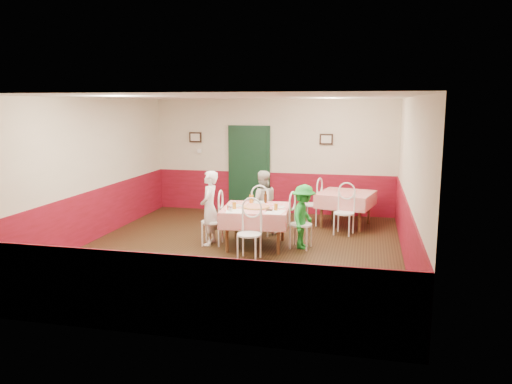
% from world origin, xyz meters
% --- Properties ---
extents(floor, '(7.00, 7.00, 0.00)m').
position_xyz_m(floor, '(0.00, 0.00, 0.00)').
color(floor, black).
rests_on(floor, ground).
extents(ceiling, '(7.00, 7.00, 0.00)m').
position_xyz_m(ceiling, '(0.00, 0.00, 2.80)').
color(ceiling, white).
rests_on(ceiling, back_wall).
extents(back_wall, '(6.00, 0.10, 2.80)m').
position_xyz_m(back_wall, '(0.00, 3.50, 1.40)').
color(back_wall, beige).
rests_on(back_wall, ground).
extents(front_wall, '(6.00, 0.10, 2.80)m').
position_xyz_m(front_wall, '(0.00, -3.50, 1.40)').
color(front_wall, beige).
rests_on(front_wall, ground).
extents(left_wall, '(0.10, 7.00, 2.80)m').
position_xyz_m(left_wall, '(-3.00, 0.00, 1.40)').
color(left_wall, beige).
rests_on(left_wall, ground).
extents(right_wall, '(0.10, 7.00, 2.80)m').
position_xyz_m(right_wall, '(3.00, 0.00, 1.40)').
color(right_wall, beige).
rests_on(right_wall, ground).
extents(wainscot_back, '(6.00, 0.03, 1.00)m').
position_xyz_m(wainscot_back, '(0.00, 3.48, 0.50)').
color(wainscot_back, maroon).
rests_on(wainscot_back, ground).
extents(wainscot_front, '(6.00, 0.03, 1.00)m').
position_xyz_m(wainscot_front, '(0.00, -3.48, 0.50)').
color(wainscot_front, maroon).
rests_on(wainscot_front, ground).
extents(wainscot_left, '(0.03, 7.00, 1.00)m').
position_xyz_m(wainscot_left, '(-2.98, 0.00, 0.50)').
color(wainscot_left, maroon).
rests_on(wainscot_left, ground).
extents(wainscot_right, '(0.03, 7.00, 1.00)m').
position_xyz_m(wainscot_right, '(2.98, 0.00, 0.50)').
color(wainscot_right, maroon).
rests_on(wainscot_right, ground).
extents(door, '(0.96, 0.06, 2.10)m').
position_xyz_m(door, '(-0.60, 3.45, 1.05)').
color(door, black).
rests_on(door, ground).
extents(picture_left, '(0.32, 0.03, 0.26)m').
position_xyz_m(picture_left, '(-2.00, 3.45, 1.85)').
color(picture_left, black).
rests_on(picture_left, back_wall).
extents(picture_right, '(0.32, 0.03, 0.26)m').
position_xyz_m(picture_right, '(1.30, 3.45, 1.85)').
color(picture_right, black).
rests_on(picture_right, back_wall).
extents(thermostat, '(0.10, 0.03, 0.10)m').
position_xyz_m(thermostat, '(-1.90, 3.45, 1.50)').
color(thermostat, white).
rests_on(thermostat, back_wall).
extents(main_table, '(1.32, 1.32, 0.77)m').
position_xyz_m(main_table, '(0.27, 0.41, 0.38)').
color(main_table, red).
rests_on(main_table, ground).
extents(second_table, '(1.34, 1.34, 0.77)m').
position_xyz_m(second_table, '(1.85, 2.42, 0.38)').
color(second_table, red).
rests_on(second_table, ground).
extents(chair_left, '(0.45, 0.45, 0.90)m').
position_xyz_m(chair_left, '(-0.58, 0.34, 0.45)').
color(chair_left, white).
rests_on(chair_left, ground).
extents(chair_right, '(0.48, 0.48, 0.90)m').
position_xyz_m(chair_right, '(1.11, 0.48, 0.45)').
color(chair_right, white).
rests_on(chair_right, ground).
extents(chair_far, '(0.43, 0.43, 0.90)m').
position_xyz_m(chair_far, '(0.20, 1.26, 0.45)').
color(chair_far, white).
rests_on(chair_far, ground).
extents(chair_near, '(0.44, 0.44, 0.90)m').
position_xyz_m(chair_near, '(0.34, -0.44, 0.45)').
color(chair_near, white).
rests_on(chair_near, ground).
extents(chair_second_a, '(0.50, 0.50, 0.90)m').
position_xyz_m(chair_second_a, '(1.10, 2.42, 0.45)').
color(chair_second_a, white).
rests_on(chair_second_a, ground).
extents(chair_second_b, '(0.50, 0.50, 0.90)m').
position_xyz_m(chair_second_b, '(1.85, 1.67, 0.45)').
color(chair_second_b, white).
rests_on(chair_second_b, ground).
extents(pizza, '(0.53, 0.53, 0.03)m').
position_xyz_m(pizza, '(0.28, 0.35, 0.78)').
color(pizza, '#B74723').
rests_on(pizza, main_table).
extents(plate_left, '(0.27, 0.27, 0.01)m').
position_xyz_m(plate_left, '(-0.13, 0.40, 0.77)').
color(plate_left, white).
rests_on(plate_left, main_table).
extents(plate_right, '(0.27, 0.27, 0.01)m').
position_xyz_m(plate_right, '(0.69, 0.47, 0.77)').
color(plate_right, white).
rests_on(plate_right, main_table).
extents(plate_far, '(0.27, 0.27, 0.01)m').
position_xyz_m(plate_far, '(0.23, 0.85, 0.77)').
color(plate_far, white).
rests_on(plate_far, main_table).
extents(glass_a, '(0.07, 0.07, 0.13)m').
position_xyz_m(glass_a, '(-0.09, 0.15, 0.82)').
color(glass_a, '#BF7219').
rests_on(glass_a, main_table).
extents(glass_b, '(0.07, 0.07, 0.12)m').
position_xyz_m(glass_b, '(0.69, 0.20, 0.82)').
color(glass_b, '#BF7219').
rests_on(glass_b, main_table).
extents(glass_c, '(0.09, 0.09, 0.16)m').
position_xyz_m(glass_c, '(0.08, 0.81, 0.84)').
color(glass_c, '#BF7219').
rests_on(glass_c, main_table).
extents(beer_bottle, '(0.06, 0.06, 0.21)m').
position_xyz_m(beer_bottle, '(0.36, 0.85, 0.87)').
color(beer_bottle, '#381C0A').
rests_on(beer_bottle, main_table).
extents(shaker_a, '(0.04, 0.04, 0.09)m').
position_xyz_m(shaker_a, '(-0.12, -0.06, 0.81)').
color(shaker_a, silver).
rests_on(shaker_a, main_table).
extents(shaker_b, '(0.04, 0.04, 0.09)m').
position_xyz_m(shaker_b, '(-0.08, -0.08, 0.81)').
color(shaker_b, silver).
rests_on(shaker_b, main_table).
extents(shaker_c, '(0.04, 0.04, 0.09)m').
position_xyz_m(shaker_c, '(-0.17, 0.04, 0.81)').
color(shaker_c, '#B23319').
rests_on(shaker_c, main_table).
extents(menu_left, '(0.38, 0.46, 0.00)m').
position_xyz_m(menu_left, '(-0.04, -0.02, 0.76)').
color(menu_left, white).
rests_on(menu_left, main_table).
extents(menu_right, '(0.35, 0.43, 0.00)m').
position_xyz_m(menu_right, '(0.69, 0.06, 0.76)').
color(menu_right, white).
rests_on(menu_right, main_table).
extents(wallet, '(0.12, 0.10, 0.02)m').
position_xyz_m(wallet, '(0.58, 0.16, 0.77)').
color(wallet, black).
rests_on(wallet, main_table).
extents(diner_left, '(0.38, 0.55, 1.43)m').
position_xyz_m(diner_left, '(-0.63, 0.34, 0.72)').
color(diner_left, gray).
rests_on(diner_left, ground).
extents(diner_far, '(0.77, 0.68, 1.34)m').
position_xyz_m(diner_far, '(0.19, 1.31, 0.67)').
color(diner_far, gray).
rests_on(diner_far, ground).
extents(diner_right, '(0.56, 0.84, 1.21)m').
position_xyz_m(diner_right, '(1.16, 0.49, 0.60)').
color(diner_right, gray).
rests_on(diner_right, ground).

